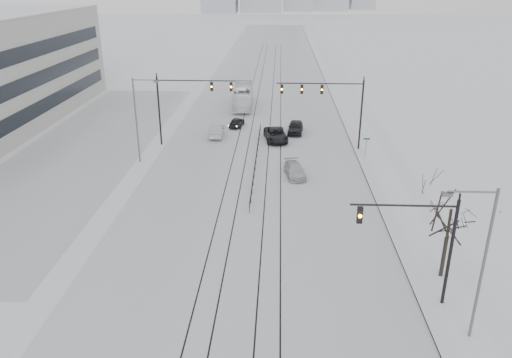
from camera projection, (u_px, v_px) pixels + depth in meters
name	position (u px, v px, depth m)	size (l,w,h in m)	color
road	(265.00, 99.00, 80.77)	(22.00, 260.00, 0.02)	silver
sidewalk_east	(348.00, 99.00, 80.16)	(5.00, 260.00, 0.16)	white
curb	(333.00, 99.00, 80.27)	(0.10, 260.00, 0.12)	gray
parking_strip	(88.00, 146.00, 58.51)	(14.00, 60.00, 0.03)	silver
tram_rails	(260.00, 135.00, 62.27)	(5.30, 180.00, 0.01)	black
traffic_mast_near	(424.00, 238.00, 28.65)	(6.10, 0.37, 7.00)	black
traffic_mast_ne	(332.00, 100.00, 55.12)	(9.60, 0.37, 8.00)	black
traffic_mast_nw	(184.00, 98.00, 56.83)	(9.10, 0.37, 8.00)	black
street_light_east	(479.00, 256.00, 25.55)	(2.73, 0.25, 9.00)	#595B60
street_light_west	(139.00, 115.00, 51.58)	(2.73, 0.25, 9.00)	#595B60
bare_tree	(450.00, 217.00, 31.35)	(4.40, 4.40, 6.10)	black
median_fence	(256.00, 159.00, 52.83)	(0.06, 24.00, 1.00)	black
street_sign	(366.00, 145.00, 53.77)	(0.70, 0.06, 2.40)	#595B60
sedan_sb_inner	(237.00, 122.00, 65.72)	(1.45, 3.60, 1.23)	black
sedan_sb_outer	(217.00, 131.00, 61.63)	(1.59, 4.55, 1.50)	#A8ACB0
sedan_nb_front	(276.00, 135.00, 60.11)	(2.47, 5.35, 1.49)	black
sedan_nb_right	(295.00, 170.00, 49.49)	(1.73, 4.25, 1.23)	silver
sedan_nb_far	(295.00, 127.00, 62.98)	(1.81, 4.49, 1.53)	black
box_truck	(243.00, 96.00, 75.48)	(2.67, 11.42, 3.18)	white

